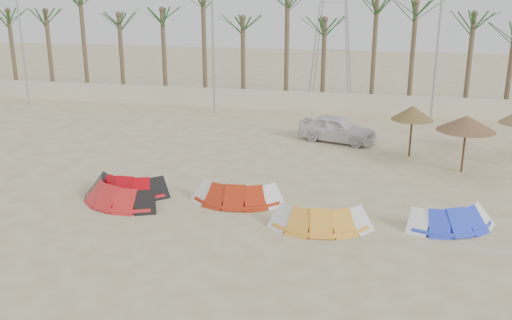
% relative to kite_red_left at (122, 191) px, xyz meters
% --- Properties ---
extents(ground, '(120.00, 120.00, 0.00)m').
position_rel_kite_red_left_xyz_m(ground, '(4.90, -3.48, -0.42)').
color(ground, beige).
rests_on(ground, ground).
extents(boundary_wall, '(60.00, 0.30, 1.30)m').
position_rel_kite_red_left_xyz_m(boundary_wall, '(4.90, 18.52, 0.23)').
color(boundary_wall, beige).
rests_on(boundary_wall, ground).
extents(palm_line, '(52.00, 4.00, 7.70)m').
position_rel_kite_red_left_xyz_m(palm_line, '(5.57, 20.02, 6.02)').
color(palm_line, brown).
rests_on(palm_line, ground).
extents(lamp_a, '(1.25, 0.14, 11.00)m').
position_rel_kite_red_left_xyz_m(lamp_a, '(-15.06, 16.52, 5.35)').
color(lamp_a, '#A5A8AD').
rests_on(lamp_a, ground).
extents(lamp_b, '(1.25, 0.14, 11.00)m').
position_rel_kite_red_left_xyz_m(lamp_b, '(-1.06, 16.52, 5.35)').
color(lamp_b, '#A5A8AD').
rests_on(lamp_b, ground).
extents(lamp_c, '(1.25, 0.14, 11.00)m').
position_rel_kite_red_left_xyz_m(lamp_c, '(12.94, 16.52, 5.35)').
color(lamp_c, '#A5A8AD').
rests_on(lamp_c, ground).
extents(pylon, '(3.00, 3.00, 14.00)m').
position_rel_kite_red_left_xyz_m(pylon, '(5.90, 24.52, -0.42)').
color(pylon, '#A5A8AD').
rests_on(pylon, ground).
extents(kite_red_left, '(3.94, 2.58, 0.90)m').
position_rel_kite_red_left_xyz_m(kite_red_left, '(0.00, 0.00, 0.00)').
color(kite_red_left, red).
rests_on(kite_red_left, ground).
extents(kite_red_mid, '(3.33, 1.55, 0.90)m').
position_rel_kite_red_left_xyz_m(kite_red_mid, '(-0.07, 1.06, -0.00)').
color(kite_red_mid, '#BC0710').
rests_on(kite_red_mid, ground).
extents(kite_red_right, '(3.59, 1.68, 0.90)m').
position_rel_kite_red_left_xyz_m(kite_red_right, '(4.52, 1.12, -0.00)').
color(kite_red_right, '#B2280F').
rests_on(kite_red_right, ground).
extents(kite_orange, '(3.65, 1.94, 0.90)m').
position_rel_kite_red_left_xyz_m(kite_orange, '(8.01, -0.63, -0.00)').
color(kite_orange, gold).
rests_on(kite_orange, ground).
extents(kite_blue, '(3.65, 2.60, 0.90)m').
position_rel_kite_red_left_xyz_m(kite_blue, '(12.53, 0.36, -0.00)').
color(kite_blue, blue).
rests_on(kite_blue, ground).
extents(parasol_left, '(2.10, 2.10, 2.59)m').
position_rel_kite_red_left_xyz_m(parasol_left, '(11.38, 8.93, 1.81)').
color(parasol_left, '#4C331E').
rests_on(parasol_left, ground).
extents(parasol_mid, '(2.64, 2.64, 2.66)m').
position_rel_kite_red_left_xyz_m(parasol_mid, '(13.65, 6.88, 1.88)').
color(parasol_mid, '#4C331E').
rests_on(parasol_mid, ground).
extents(car, '(4.55, 2.86, 1.44)m').
position_rel_kite_red_left_xyz_m(car, '(7.58, 10.98, 0.30)').
color(car, silver).
rests_on(car, ground).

